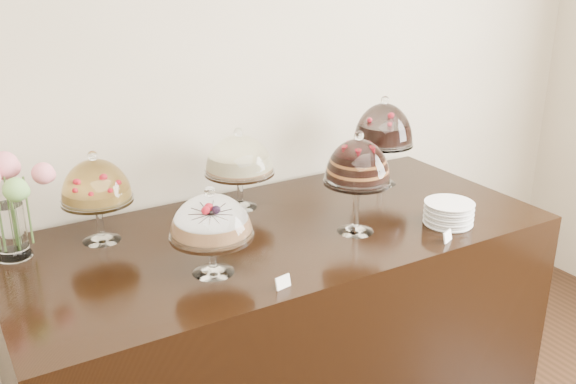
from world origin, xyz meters
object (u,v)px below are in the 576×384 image
cake_stand_choco_layer (358,165)px  flower_vase (6,197)px  cake_stand_sugar_sponge (211,221)px  cake_stand_fruit_tart (96,185)px  cake_stand_dark_choco (384,128)px  plate_stack (449,213)px  cake_stand_cheesecake (239,158)px  display_counter (282,324)px

cake_stand_choco_layer → flower_vase: 1.31m
cake_stand_sugar_sponge → cake_stand_fruit_tart: (-0.27, 0.47, 0.03)m
cake_stand_fruit_tart → cake_stand_choco_layer: bearing=-25.8°
cake_stand_dark_choco → plate_stack: bearing=-97.4°
cake_stand_choco_layer → plate_stack: (0.38, -0.14, -0.23)m
cake_stand_sugar_sponge → cake_stand_dark_choco: 1.17m
cake_stand_choco_layer → cake_stand_cheesecake: cake_stand_choco_layer is taller
cake_stand_fruit_tart → plate_stack: cake_stand_fruit_tart is taller
cake_stand_fruit_tart → plate_stack: (1.29, -0.58, -0.18)m
display_counter → flower_vase: 1.23m
display_counter → cake_stand_dark_choco: 1.03m
display_counter → cake_stand_cheesecake: (-0.03, 0.31, 0.68)m
display_counter → cake_stand_choco_layer: 0.79m
cake_stand_dark_choco → plate_stack: (-0.07, -0.54, -0.23)m
cake_stand_dark_choco → cake_stand_fruit_tart: size_ratio=1.18×
display_counter → cake_stand_fruit_tart: (-0.66, 0.27, 0.68)m
cake_stand_sugar_sponge → flower_vase: flower_vase is taller
cake_stand_dark_choco → flower_vase: cake_stand_dark_choco is taller
cake_stand_sugar_sponge → cake_stand_fruit_tart: cake_stand_fruit_tart is taller
cake_stand_sugar_sponge → flower_vase: 0.77m
cake_stand_dark_choco → cake_stand_cheesecake: bearing=174.1°
display_counter → cake_stand_choco_layer: size_ratio=5.21×
cake_stand_fruit_tart → cake_stand_sugar_sponge: bearing=-60.3°
cake_stand_cheesecake → plate_stack: (0.66, -0.61, -0.18)m
cake_stand_choco_layer → cake_stand_dark_choco: bearing=41.8°
cake_stand_cheesecake → flower_vase: (-0.94, -0.01, 0.01)m
cake_stand_dark_choco → flower_vase: size_ratio=1.11×
cake_stand_sugar_sponge → cake_stand_cheesecake: cake_stand_cheesecake is taller
cake_stand_choco_layer → flower_vase: cake_stand_choco_layer is taller
display_counter → cake_stand_choco_layer: (0.25, -0.17, 0.73)m
flower_vase → cake_stand_dark_choco: bearing=-2.3°
display_counter → plate_stack: bearing=-26.0°
display_counter → cake_stand_cheesecake: size_ratio=6.06×
display_counter → cake_stand_dark_choco: bearing=18.5°
cake_stand_cheesecake → cake_stand_dark_choco: 0.74m
cake_stand_dark_choco → cake_stand_choco_layer: bearing=-138.2°
cake_stand_cheesecake → cake_stand_dark_choco: bearing=-5.9°
display_counter → cake_stand_cheesecake: 0.74m
cake_stand_fruit_tart → flower_vase: (-0.31, 0.03, 0.01)m
cake_stand_sugar_sponge → flower_vase: bearing=139.5°
display_counter → flower_vase: size_ratio=5.65×
display_counter → plate_stack: plate_stack is taller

